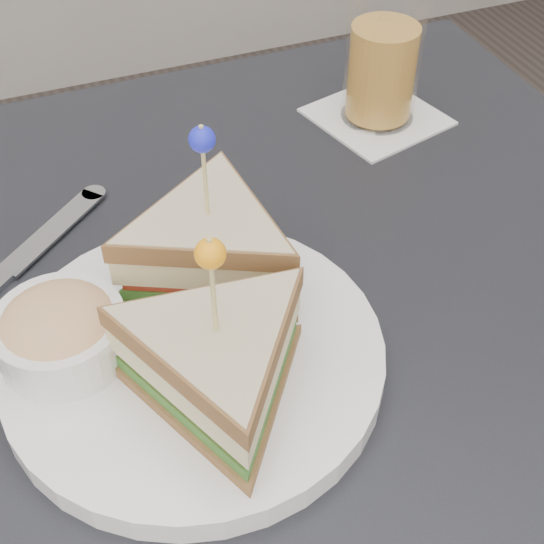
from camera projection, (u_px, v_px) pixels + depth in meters
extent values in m
cube|color=black|center=(265.00, 345.00, 0.58)|extent=(0.80, 0.80, 0.03)
cylinder|color=black|center=(396.00, 279.00, 1.17)|extent=(0.04, 0.04, 0.72)
cylinder|color=white|center=(195.00, 359.00, 0.54)|extent=(0.36, 0.36, 0.02)
cylinder|color=white|center=(194.00, 349.00, 0.53)|extent=(0.36, 0.36, 0.00)
cylinder|color=#DFD080|center=(213.00, 295.00, 0.43)|extent=(0.00, 0.00, 0.08)
sphere|color=orange|center=(210.00, 254.00, 0.41)|extent=(0.02, 0.02, 0.02)
cylinder|color=#DFD080|center=(205.00, 179.00, 0.51)|extent=(0.00, 0.00, 0.08)
sphere|color=#1B24D1|center=(202.00, 139.00, 0.49)|extent=(0.02, 0.02, 0.02)
cylinder|color=white|center=(62.00, 338.00, 0.52)|extent=(0.12, 0.12, 0.04)
ellipsoid|color=#E0B772|center=(58.00, 324.00, 0.51)|extent=(0.11, 0.11, 0.04)
cube|color=#B6BBC1|center=(52.00, 231.00, 0.64)|extent=(0.10, 0.09, 0.00)
cylinder|color=#B6BBC1|center=(94.00, 193.00, 0.68)|extent=(0.03, 0.03, 0.00)
cube|color=white|center=(377.00, 117.00, 0.78)|extent=(0.14, 0.14, 0.00)
cylinder|color=gold|center=(382.00, 71.00, 0.74)|extent=(0.08, 0.08, 0.09)
cylinder|color=white|center=(384.00, 50.00, 0.73)|extent=(0.09, 0.09, 0.15)
cube|color=white|center=(388.00, 25.00, 0.72)|extent=(0.02, 0.02, 0.02)
cube|color=white|center=(381.00, 40.00, 0.71)|extent=(0.02, 0.02, 0.02)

